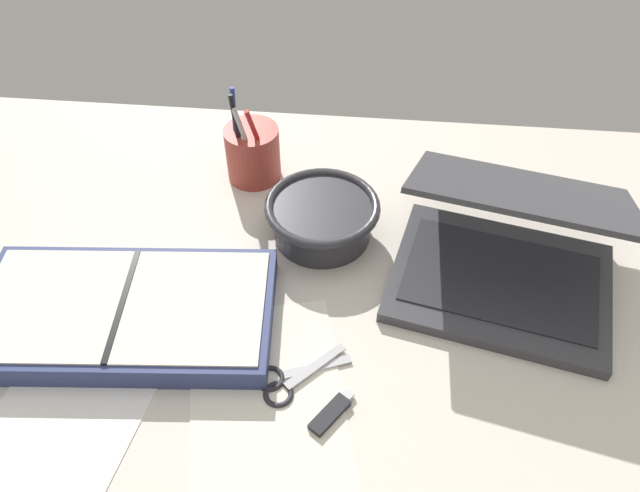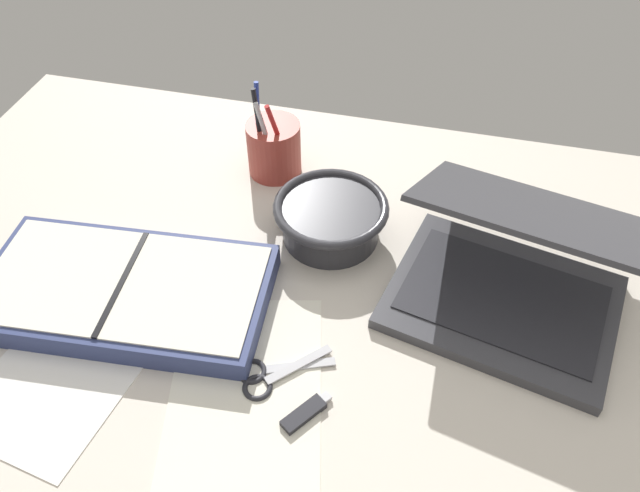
# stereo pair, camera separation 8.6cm
# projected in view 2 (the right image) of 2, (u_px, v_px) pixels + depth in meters

# --- Properties ---
(desk_top) EXTENTS (1.40, 1.00, 0.02)m
(desk_top) POSITION_uv_depth(u_px,v_px,m) (304.00, 322.00, 0.88)
(desk_top) COLOR beige
(desk_top) RESTS_ON ground
(laptop) EXTENTS (0.37, 0.36, 0.18)m
(laptop) POSITION_uv_depth(u_px,v_px,m) (512.00, 271.00, 0.87)
(laptop) COLOR #38383D
(laptop) RESTS_ON desk_top
(bowl) EXTENTS (0.18, 0.18, 0.07)m
(bowl) POSITION_uv_depth(u_px,v_px,m) (332.00, 218.00, 0.96)
(bowl) COLOR #2D2D33
(bowl) RESTS_ON desk_top
(pen_cup) EXTENTS (0.09, 0.09, 0.17)m
(pen_cup) POSITION_uv_depth(u_px,v_px,m) (274.00, 148.00, 1.07)
(pen_cup) COLOR #9E382D
(pen_cup) RESTS_ON desk_top
(planner) EXTENTS (0.42, 0.25, 0.04)m
(planner) POSITION_uv_depth(u_px,v_px,m) (125.00, 291.00, 0.88)
(planner) COLOR navy
(planner) RESTS_ON desk_top
(scissors) EXTENTS (0.12, 0.10, 0.01)m
(scissors) POSITION_uv_depth(u_px,v_px,m) (266.00, 376.00, 0.80)
(scissors) COLOR #B7B7BC
(scissors) RESTS_ON desk_top
(paper_sheet_front) EXTENTS (0.25, 0.32, 0.00)m
(paper_sheet_front) POSITION_uv_depth(u_px,v_px,m) (246.00, 386.00, 0.80)
(paper_sheet_front) COLOR silver
(paper_sheet_front) RESTS_ON desk_top
(paper_sheet_beside_planner) EXTENTS (0.22, 0.26, 0.00)m
(paper_sheet_beside_planner) POSITION_uv_depth(u_px,v_px,m) (59.00, 378.00, 0.81)
(paper_sheet_beside_planner) COLOR white
(paper_sheet_beside_planner) RESTS_ON desk_top
(usb_drive) EXTENTS (0.05, 0.07, 0.01)m
(usb_drive) POSITION_uv_depth(u_px,v_px,m) (305.00, 413.00, 0.77)
(usb_drive) COLOR black
(usb_drive) RESTS_ON desk_top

